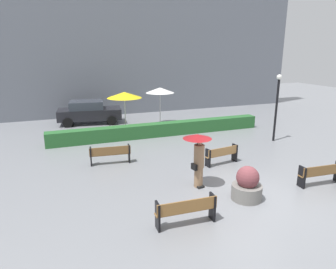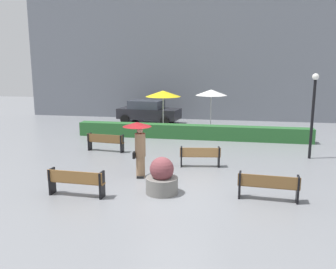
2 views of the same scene
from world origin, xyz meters
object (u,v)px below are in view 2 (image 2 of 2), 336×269
pedestrian_with_umbrella (139,141)px  bench_near_right (268,185)px  bench_near_left (76,181)px  patio_umbrella_yellow (163,94)px  parked_car (148,111)px  bench_mid_center (200,155)px  bench_far_left (105,141)px  patio_umbrella_white (211,93)px  planter_pot (162,178)px  lamp_post (313,107)px

pedestrian_with_umbrella → bench_near_right: bearing=-18.6°
bench_near_left → patio_umbrella_yellow: (0.66, 10.52, 1.85)m
parked_car → bench_mid_center: bearing=-65.7°
bench_far_left → bench_near_right: bearing=-35.5°
patio_umbrella_white → pedestrian_with_umbrella: bearing=-101.3°
planter_pot → patio_umbrella_yellow: patio_umbrella_yellow is taller
parked_car → bench_near_left: bearing=-85.6°
bench_mid_center → pedestrian_with_umbrella: 2.81m
planter_pot → parked_car: bearing=105.3°
pedestrian_with_umbrella → planter_pot: pedestrian_with_umbrella is taller
pedestrian_with_umbrella → bench_far_left: bearing=126.5°
planter_pot → patio_umbrella_white: bearing=85.9°
bench_near_right → bench_mid_center: (-2.35, 3.20, -0.00)m
bench_far_left → bench_near_left: (1.14, -5.69, 0.00)m
bench_near_right → parked_car: size_ratio=0.42×
bench_mid_center → bench_far_left: bearing=159.1°
planter_pot → parked_car: (-3.64, 13.28, 0.31)m
bench_far_left → pedestrian_with_umbrella: 4.41m
lamp_post → bench_near_right: bearing=-112.4°
bench_far_left → planter_pot: 6.18m
bench_mid_center → patio_umbrella_yellow: 7.41m
planter_pot → lamp_post: lamp_post is taller
bench_near_right → bench_far_left: size_ratio=1.01×
bench_near_right → patio_umbrella_yellow: bearing=117.8°
pedestrian_with_umbrella → planter_pot: size_ratio=1.72×
patio_umbrella_yellow → pedestrian_with_umbrella: bearing=-84.7°
bench_near_right → bench_near_left: 5.87m
bench_near_right → bench_mid_center: bench_near_right is taller
bench_near_left → patio_umbrella_white: size_ratio=0.72×
bench_near_right → pedestrian_with_umbrella: pedestrian_with_umbrella is taller
bench_far_left → parked_car: bearing=89.5°
patio_umbrella_yellow → bench_near_left: bearing=-93.6°
pedestrian_with_umbrella → patio_umbrella_white: (1.93, 9.67, 1.00)m
pedestrian_with_umbrella → lamp_post: bearing=30.4°
bench_mid_center → lamp_post: (4.57, 2.16, 1.79)m
patio_umbrella_white → parked_car: (-4.43, 2.14, -1.53)m
lamp_post → patio_umbrella_yellow: size_ratio=1.45×
patio_umbrella_yellow → patio_umbrella_white: bearing=26.8°
parked_car → planter_pot: bearing=-74.7°
lamp_post → bench_far_left: bearing=-177.5°
bench_far_left → patio_umbrella_white: bearing=54.0°
pedestrian_with_umbrella → parked_car: 12.09m
bench_far_left → bench_mid_center: bearing=-20.9°
lamp_post → parked_car: size_ratio=0.83×
bench_mid_center → lamp_post: 5.36m
planter_pot → lamp_post: 7.85m
planter_pot → bench_far_left: bearing=126.9°
bench_far_left → bench_mid_center: bench_far_left is taller
bench_near_right → patio_umbrella_yellow: (-5.16, 9.79, 1.86)m
bench_far_left → planter_pot: planter_pot is taller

